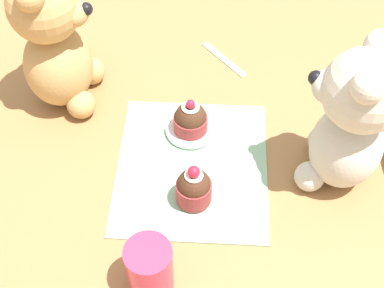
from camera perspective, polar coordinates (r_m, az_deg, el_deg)
ground_plane at (r=0.83m, az=0.00°, el=-2.46°), size 4.00×4.00×0.00m
knitted_placemat at (r=0.83m, az=0.00°, el=-2.33°), size 0.27×0.23×0.01m
teddy_bear_cream at (r=0.76m, az=16.76°, el=2.43°), size 0.14×0.14×0.24m
teddy_bear_tan at (r=0.88m, az=-14.39°, el=10.48°), size 0.13×0.13×0.25m
cupcake_near_cream_bear at (r=0.77m, az=0.19°, el=-4.64°), size 0.05×0.05×0.07m
saucer_plate at (r=0.87m, az=-0.16°, el=1.57°), size 0.08×0.08×0.01m
cupcake_near_tan_bear at (r=0.85m, az=-0.16°, el=2.66°), size 0.05×0.05×0.06m
juice_glass at (r=0.69m, az=-4.55°, el=-13.04°), size 0.06×0.06×0.08m
teaspoon at (r=1.00m, az=3.42°, el=9.07°), size 0.09×0.08×0.01m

